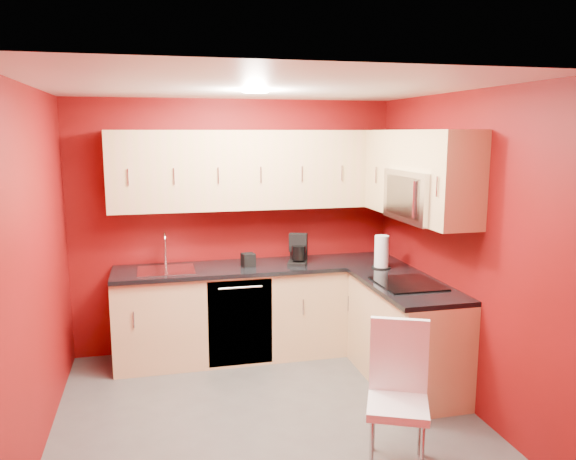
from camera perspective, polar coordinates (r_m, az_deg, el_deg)
name	(u,v)px	position (r m, az deg, el deg)	size (l,w,h in m)	color
floor	(265,413)	(4.65, -2.33, -18.05)	(3.20, 3.20, 0.00)	#4C4A47
ceiling	(263,87)	(4.12, -2.58, 14.35)	(3.20, 3.20, 0.00)	white
wall_back	(235,226)	(5.67, -5.40, 0.41)	(3.20, 3.20, 0.00)	maroon
wall_front	(323,323)	(2.81, 3.58, -9.41)	(3.20, 3.20, 0.00)	maroon
wall_left	(35,270)	(4.22, -24.35, -3.73)	(3.00, 3.00, 0.00)	maroon
wall_right	(456,248)	(4.78, 16.72, -1.74)	(3.00, 3.00, 0.00)	maroon
base_cabinets_back	(261,311)	(5.60, -2.77, -8.25)	(2.80, 0.60, 0.87)	#E2B681
base_cabinets_right	(405,335)	(5.08, 11.84, -10.42)	(0.60, 1.30, 0.87)	#E2B681
countertop_back	(261,267)	(5.47, -2.78, -3.76)	(2.80, 0.63, 0.04)	black
countertop_right	(406,285)	(4.92, 11.95, -5.52)	(0.63, 1.27, 0.04)	black
upper_cabinets_back	(257,169)	(5.46, -3.14, 6.16)	(2.80, 0.35, 0.75)	tan
upper_cabinets_right	(415,167)	(5.00, 12.79, 6.31)	(0.35, 1.55, 0.75)	tan
microwave	(424,196)	(4.79, 13.63, 3.40)	(0.42, 0.76, 0.42)	silver
cooktop	(408,284)	(4.88, 12.08, -5.34)	(0.50, 0.55, 0.01)	black
sink	(166,266)	(5.38, -12.30, -3.61)	(0.52, 0.42, 0.35)	silver
dishwasher_front	(240,323)	(5.29, -4.86, -9.38)	(0.60, 0.02, 0.82)	black
downlight	(255,92)	(4.42, -3.35, 13.85)	(0.20, 0.20, 0.01)	white
coffee_maker	(298,249)	(5.46, 0.97, -1.98)	(0.17, 0.23, 0.29)	black
napkin_holder	(248,260)	(5.40, -4.06, -3.05)	(0.12, 0.12, 0.13)	black
paper_towel	(382,252)	(5.37, 9.48, -2.20)	(0.18, 0.18, 0.31)	silver
dining_chair	(398,398)	(3.86, 11.11, -16.42)	(0.39, 0.41, 0.96)	white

